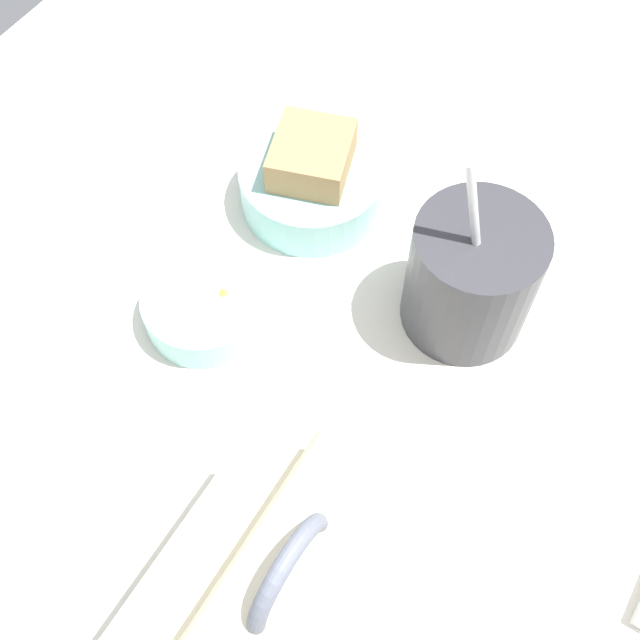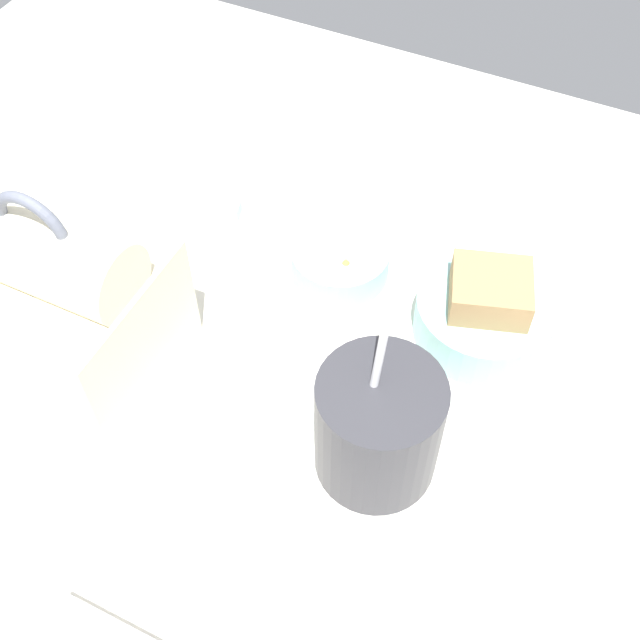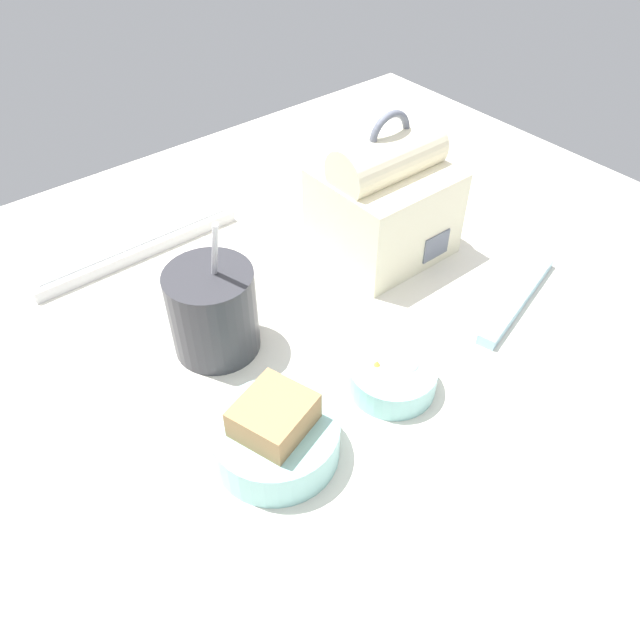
# 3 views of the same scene
# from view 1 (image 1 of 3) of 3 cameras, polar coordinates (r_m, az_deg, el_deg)

# --- Properties ---
(desk_surface) EXTENTS (1.40, 1.10, 0.02)m
(desk_surface) POSITION_cam_1_polar(r_m,az_deg,el_deg) (0.70, 3.16, -3.29)
(desk_surface) COLOR silver
(desk_surface) RESTS_ON ground
(lunch_bag) EXTENTS (0.17, 0.16, 0.22)m
(lunch_bag) POSITION_cam_1_polar(r_m,az_deg,el_deg) (0.54, -1.86, -19.96)
(lunch_bag) COLOR #EFE5C1
(lunch_bag) RESTS_ON desk_surface
(soup_cup) EXTENTS (0.11, 0.11, 0.19)m
(soup_cup) POSITION_cam_1_polar(r_m,az_deg,el_deg) (0.67, 10.74, 3.10)
(soup_cup) COLOR #333338
(soup_cup) RESTS_ON desk_surface
(bento_bowl_sandwich) EXTENTS (0.14, 0.14, 0.08)m
(bento_bowl_sandwich) POSITION_cam_1_polar(r_m,az_deg,el_deg) (0.76, -0.57, 9.93)
(bento_bowl_sandwich) COLOR #93D1CC
(bento_bowl_sandwich) RESTS_ON desk_surface
(bento_bowl_snacks) EXTENTS (0.10, 0.10, 0.05)m
(bento_bowl_snacks) POSITION_cam_1_polar(r_m,az_deg,el_deg) (0.70, -8.29, 0.96)
(bento_bowl_snacks) COLOR #93D1CC
(bento_bowl_snacks) RESTS_ON desk_surface
(chopstick_case) EXTENTS (0.21, 0.08, 0.02)m
(chopstick_case) POSITION_cam_1_polar(r_m,az_deg,el_deg) (0.66, -20.62, -14.91)
(chopstick_case) COLOR #99C6D6
(chopstick_case) RESTS_ON desk_surface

